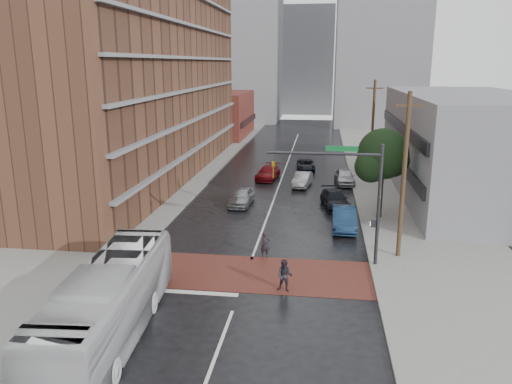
% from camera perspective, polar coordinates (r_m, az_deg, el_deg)
% --- Properties ---
extents(ground, '(160.00, 160.00, 0.00)m').
position_cam_1_polar(ground, '(28.10, -1.25, -9.67)').
color(ground, black).
rests_on(ground, ground).
extents(crosswalk, '(14.00, 5.00, 0.02)m').
position_cam_1_polar(crosswalk, '(28.55, -1.10, -9.25)').
color(crosswalk, maroon).
rests_on(crosswalk, ground).
extents(sidewalk_west, '(9.00, 90.00, 0.15)m').
position_cam_1_polar(sidewalk_west, '(53.88, -9.30, 2.07)').
color(sidewalk_west, gray).
rests_on(sidewalk_west, ground).
extents(sidewalk_east, '(9.00, 90.00, 0.15)m').
position_cam_1_polar(sidewalk_east, '(52.15, 15.69, 1.31)').
color(sidewalk_east, gray).
rests_on(sidewalk_east, ground).
extents(apartment_block, '(10.00, 44.00, 28.00)m').
position_cam_1_polar(apartment_block, '(52.55, -13.00, 16.88)').
color(apartment_block, brown).
rests_on(apartment_block, ground).
extents(storefront_west, '(8.00, 16.00, 7.00)m').
position_cam_1_polar(storefront_west, '(81.31, -3.83, 8.84)').
color(storefront_west, maroon).
rests_on(storefront_west, ground).
extents(building_east, '(11.00, 26.00, 9.00)m').
position_cam_1_polar(building_east, '(47.54, 22.85, 4.90)').
color(building_east, gray).
rests_on(building_east, ground).
extents(distant_tower_west, '(18.00, 16.00, 32.00)m').
position_cam_1_polar(distant_tower_west, '(104.97, -2.39, 16.97)').
color(distant_tower_west, gray).
rests_on(distant_tower_west, ground).
extents(distant_tower_east, '(16.00, 14.00, 36.00)m').
position_cam_1_polar(distant_tower_east, '(98.05, 14.13, 17.91)').
color(distant_tower_east, gray).
rests_on(distant_tower_east, ground).
extents(distant_tower_center, '(12.00, 10.00, 24.00)m').
position_cam_1_polar(distant_tower_center, '(120.38, 5.89, 14.69)').
color(distant_tower_center, gray).
rests_on(distant_tower_center, ground).
extents(street_tree, '(4.20, 4.10, 6.90)m').
position_cam_1_polar(street_tree, '(38.23, 14.31, 3.86)').
color(street_tree, '#332319').
rests_on(street_tree, ground).
extents(signal_mast, '(6.50, 0.30, 7.20)m').
position_cam_1_polar(signal_mast, '(28.69, 11.10, 0.57)').
color(signal_mast, '#2D2D33').
rests_on(signal_mast, ground).
extents(utility_pole_near, '(1.60, 0.26, 10.00)m').
position_cam_1_polar(utility_pole_near, '(30.39, 16.54, 1.80)').
color(utility_pole_near, '#473321').
rests_on(utility_pole_near, ground).
extents(utility_pole_far, '(1.60, 0.26, 10.00)m').
position_cam_1_polar(utility_pole_far, '(49.96, 13.15, 6.82)').
color(utility_pole_far, '#473321').
rests_on(utility_pole_far, ground).
extents(transit_bus, '(3.61, 12.01, 3.30)m').
position_cam_1_polar(transit_bus, '(22.57, -16.53, -12.04)').
color(transit_bus, silver).
rests_on(transit_bus, ground).
extents(pedestrian_a, '(0.68, 0.56, 1.59)m').
position_cam_1_polar(pedestrian_a, '(30.45, 1.05, -6.09)').
color(pedestrian_a, black).
rests_on(pedestrian_a, ground).
extents(pedestrian_b, '(0.93, 0.77, 1.73)m').
position_cam_1_polar(pedestrian_b, '(26.15, 3.30, -9.54)').
color(pedestrian_b, '#272227').
rests_on(pedestrian_b, ground).
extents(car_travel_a, '(1.97, 4.39, 1.46)m').
position_cam_1_polar(car_travel_a, '(41.51, -1.66, -0.54)').
color(car_travel_a, '#989B9F').
rests_on(car_travel_a, ground).
extents(car_travel_b, '(1.96, 4.23, 1.34)m').
position_cam_1_polar(car_travel_b, '(48.12, 5.32, 1.44)').
color(car_travel_b, '#A7ABAF').
rests_on(car_travel_b, ground).
extents(car_travel_c, '(2.49, 4.80, 1.33)m').
position_cam_1_polar(car_travel_c, '(50.90, 1.37, 2.21)').
color(car_travel_c, maroon).
rests_on(car_travel_c, ground).
extents(suv_travel, '(2.26, 4.31, 1.16)m').
position_cam_1_polar(suv_travel, '(55.56, 5.72, 3.10)').
color(suv_travel, black).
rests_on(suv_travel, ground).
extents(car_parked_near, '(1.65, 4.73, 1.56)m').
position_cam_1_polar(car_parked_near, '(36.15, 10.04, -2.98)').
color(car_parked_near, '#152D4C').
rests_on(car_parked_near, ground).
extents(car_parked_mid, '(2.68, 4.94, 1.36)m').
position_cam_1_polar(car_parked_mid, '(41.42, 9.01, -0.82)').
color(car_parked_mid, black).
rests_on(car_parked_mid, ground).
extents(car_parked_far, '(2.09, 4.58, 1.52)m').
position_cam_1_polar(car_parked_far, '(49.48, 10.08, 1.75)').
color(car_parked_far, '#A8ABB0').
rests_on(car_parked_far, ground).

